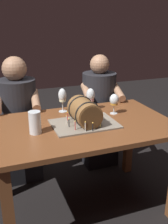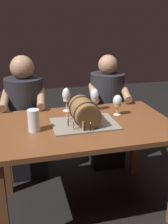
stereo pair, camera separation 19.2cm
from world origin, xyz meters
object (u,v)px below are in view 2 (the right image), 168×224
at_px(dining_table, 84,138).
at_px(barrel_cake, 84,114).
at_px(wine_glass_rose, 95,96).
at_px(wine_glass_white, 66,96).
at_px(person_seated_right, 106,116).
at_px(wine_glass_amber, 117,102).
at_px(person_seated_left, 26,122).
at_px(beer_pint, 34,121).

xyz_separation_m(dining_table, barrel_cake, (-0.00, -0.02, 0.20)).
bearing_deg(wine_glass_rose, wine_glass_white, 170.65).
xyz_separation_m(wine_glass_white, person_seated_right, (0.48, 0.32, -0.34)).
relative_size(dining_table, barrel_cake, 2.82).
bearing_deg(wine_glass_rose, person_seated_right, 56.43).
distance_m(wine_glass_white, person_seated_right, 0.67).
height_order(wine_glass_amber, person_seated_left, person_seated_left).
height_order(dining_table, person_seated_left, person_seated_left).
bearing_deg(barrel_cake, wine_glass_rose, 60.19).
relative_size(wine_glass_amber, person_seated_right, 0.14).
bearing_deg(beer_pint, person_seated_left, 93.18).
height_order(dining_table, barrel_cake, barrel_cake).
xyz_separation_m(person_seated_left, person_seated_right, (0.82, -0.00, -0.02)).
height_order(wine_glass_white, person_seated_left, person_seated_left).
bearing_deg(person_seated_right, barrel_cake, -121.91).
xyz_separation_m(wine_glass_white, wine_glass_amber, (0.38, -0.20, -0.02)).
bearing_deg(beer_pint, barrel_cake, 4.20).
bearing_deg(beer_pint, person_seated_right, 41.38).
bearing_deg(dining_table, wine_glass_rose, 59.07).
relative_size(dining_table, beer_pint, 8.56).
height_order(barrel_cake, beer_pint, barrel_cake).
relative_size(barrel_cake, wine_glass_rose, 2.52).
xyz_separation_m(barrel_cake, person_seated_right, (0.41, 0.66, -0.30)).
distance_m(wine_glass_white, wine_glass_amber, 0.43).
bearing_deg(person_seated_right, wine_glass_white, -146.01).
xyz_separation_m(wine_glass_amber, person_seated_left, (-0.72, 0.52, -0.31)).
height_order(wine_glass_white, wine_glass_rose, wine_glass_white).
xyz_separation_m(wine_glass_white, person_seated_left, (-0.34, 0.32, -0.33)).
distance_m(dining_table, person_seated_left, 0.76).
bearing_deg(beer_pint, dining_table, 6.78).
xyz_separation_m(wine_glass_white, beer_pint, (-0.30, -0.36, -0.06)).
bearing_deg(wine_glass_amber, barrel_cake, -156.38).
height_order(dining_table, wine_glass_rose, wine_glass_rose).
relative_size(wine_glass_amber, beer_pint, 1.07).
relative_size(dining_table, person_seated_left, 1.13).
bearing_deg(person_seated_right, dining_table, -122.44).
xyz_separation_m(wine_glass_amber, person_seated_right, (0.09, 0.52, -0.32)).
bearing_deg(person_seated_left, wine_glass_amber, -35.80).
relative_size(wine_glass_rose, person_seated_left, 0.16).
bearing_deg(barrel_cake, person_seated_left, 121.66).
bearing_deg(wine_glass_white, person_seated_right, 33.99).
bearing_deg(barrel_cake, beer_pint, -175.80).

